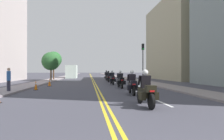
% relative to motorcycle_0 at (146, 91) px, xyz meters
% --- Properties ---
extents(ground_plane, '(264.00, 264.00, 0.00)m').
position_rel_motorcycle_0_xyz_m(ground_plane, '(-1.79, 40.90, -0.67)').
color(ground_plane, '#403F49').
extents(sidewalk_left, '(2.38, 144.00, 0.12)m').
position_rel_motorcycle_0_xyz_m(sidewalk_left, '(-8.76, 40.90, -0.61)').
color(sidewalk_left, gray).
rests_on(sidewalk_left, ground).
extents(sidewalk_right, '(2.38, 144.00, 0.12)m').
position_rel_motorcycle_0_xyz_m(sidewalk_right, '(5.18, 40.90, -0.61)').
color(sidewalk_right, gray).
rests_on(sidewalk_right, ground).
extents(centreline_yellow_inner, '(0.12, 132.00, 0.01)m').
position_rel_motorcycle_0_xyz_m(centreline_yellow_inner, '(-1.91, 40.90, -0.67)').
color(centreline_yellow_inner, yellow).
rests_on(centreline_yellow_inner, ground).
extents(centreline_yellow_outer, '(0.12, 132.00, 0.01)m').
position_rel_motorcycle_0_xyz_m(centreline_yellow_outer, '(-1.67, 40.90, -0.67)').
color(centreline_yellow_outer, yellow).
rests_on(centreline_yellow_outer, ground).
extents(lane_dashes_white, '(0.14, 56.40, 0.01)m').
position_rel_motorcycle_0_xyz_m(lane_dashes_white, '(1.10, 21.90, -0.67)').
color(lane_dashes_white, silver).
rests_on(lane_dashes_white, ground).
extents(building_right_1, '(8.14, 17.21, 14.24)m').
position_rel_motorcycle_0_xyz_m(building_right_1, '(14.50, 26.76, 6.45)').
color(building_right_1, tan).
rests_on(building_right_1, ground).
extents(motorcycle_0, '(0.77, 2.27, 1.63)m').
position_rel_motorcycle_0_xyz_m(motorcycle_0, '(0.00, 0.00, 0.00)').
color(motorcycle_0, black).
rests_on(motorcycle_0, ground).
extents(motorcycle_1, '(0.78, 2.18, 1.63)m').
position_rel_motorcycle_0_xyz_m(motorcycle_1, '(0.36, 4.43, -0.02)').
color(motorcycle_1, black).
rests_on(motorcycle_1, ground).
extents(motorcycle_2, '(0.77, 2.26, 1.61)m').
position_rel_motorcycle_0_xyz_m(motorcycle_2, '(0.40, 9.53, -0.02)').
color(motorcycle_2, black).
rests_on(motorcycle_2, ground).
extents(motorcycle_3, '(0.77, 2.25, 1.67)m').
position_rel_motorcycle_0_xyz_m(motorcycle_3, '(0.16, 13.94, 0.01)').
color(motorcycle_3, black).
rests_on(motorcycle_3, ground).
extents(motorcycle_4, '(0.77, 2.16, 1.59)m').
position_rel_motorcycle_0_xyz_m(motorcycle_4, '(0.27, 19.25, -0.01)').
color(motorcycle_4, black).
rests_on(motorcycle_4, ground).
extents(motorcycle_5, '(0.77, 2.12, 1.66)m').
position_rel_motorcycle_0_xyz_m(motorcycle_5, '(0.41, 23.93, -0.00)').
color(motorcycle_5, black).
rests_on(motorcycle_5, ground).
extents(traffic_cone_0, '(0.37, 0.37, 0.80)m').
position_rel_motorcycle_0_xyz_m(traffic_cone_0, '(-6.51, 12.63, -0.27)').
color(traffic_cone_0, black).
rests_on(traffic_cone_0, ground).
extents(traffic_cone_1, '(0.32, 0.32, 0.81)m').
position_rel_motorcycle_0_xyz_m(traffic_cone_1, '(-6.81, 8.47, -0.27)').
color(traffic_cone_1, black).
rests_on(traffic_cone_1, ground).
extents(traffic_light_near, '(0.28, 0.38, 5.04)m').
position_rel_motorcycle_0_xyz_m(traffic_light_near, '(4.39, 16.26, 2.78)').
color(traffic_light_near, black).
rests_on(traffic_light_near, ground).
extents(pedestrian_0, '(0.37, 0.42, 1.80)m').
position_rel_motorcycle_0_xyz_m(pedestrian_0, '(-8.23, 6.62, 0.26)').
color(pedestrian_0, '#2B2A3A').
rests_on(pedestrian_0, ground).
extents(street_tree_0, '(2.89, 2.89, 4.56)m').
position_rel_motorcycle_0_xyz_m(street_tree_0, '(-8.41, 23.82, 2.44)').
color(street_tree_0, '#483421').
rests_on(street_tree_0, ground).
extents(street_tree_1, '(2.77, 2.77, 4.92)m').
position_rel_motorcycle_0_xyz_m(street_tree_1, '(-8.50, 26.71, 2.85)').
color(street_tree_1, '#4E3522').
rests_on(street_tree_1, ground).
extents(parked_truck, '(2.20, 6.50, 2.80)m').
position_rel_motorcycle_0_xyz_m(parked_truck, '(-6.16, 36.19, 0.60)').
color(parked_truck, beige).
rests_on(parked_truck, ground).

